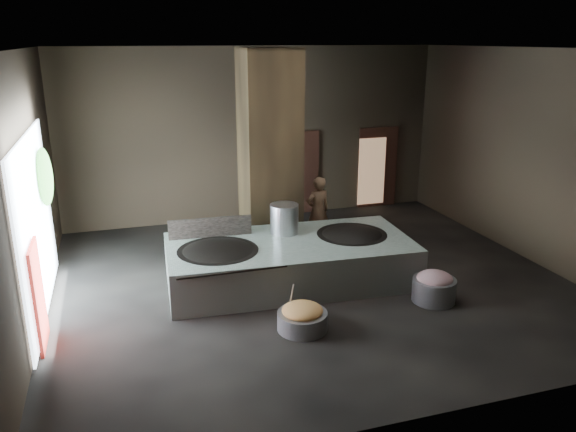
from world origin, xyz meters
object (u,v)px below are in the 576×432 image
object	(u,v)px
wok_left	(218,255)
wok_right	(352,238)
hearth_platform	(290,261)
stock_pot	(284,219)
cook	(318,211)
meat_basin	(434,290)
veg_basin	(302,321)

from	to	relation	value
wok_left	wok_right	xyz separation A→B (m)	(2.80, 0.10, 0.00)
hearth_platform	stock_pot	xyz separation A→B (m)	(0.05, 0.55, 0.71)
wok_left	stock_pot	bearing A→B (deg)	21.80
cook	meat_basin	world-z (taller)	cook
hearth_platform	stock_pot	bearing A→B (deg)	88.02
hearth_platform	veg_basin	bearing A→B (deg)	-98.26
hearth_platform	stock_pot	distance (m)	0.90
wok_left	veg_basin	xyz separation A→B (m)	(1.05, -1.91, -0.59)
hearth_platform	wok_left	xyz separation A→B (m)	(-1.45, -0.05, 0.33)
cook	hearth_platform	bearing A→B (deg)	45.59
hearth_platform	wok_right	world-z (taller)	wok_right
veg_basin	hearth_platform	bearing A→B (deg)	78.52
cook	meat_basin	size ratio (longest dim) A/B	2.05
wok_left	stock_pot	xyz separation A→B (m)	(1.50, 0.60, 0.38)
wok_left	wok_right	distance (m)	2.80
stock_pot	cook	xyz separation A→B (m)	(1.21, 1.29, -0.31)
wok_right	stock_pot	bearing A→B (deg)	158.96
veg_basin	meat_basin	world-z (taller)	meat_basin
hearth_platform	meat_basin	xyz separation A→B (m)	(2.28, -1.66, -0.20)
meat_basin	wok_right	bearing A→B (deg)	118.51
hearth_platform	veg_basin	xyz separation A→B (m)	(-0.40, -1.96, -0.26)
wok_left	wok_right	size ratio (longest dim) A/B	1.07
hearth_platform	wok_left	world-z (taller)	wok_left
wok_left	stock_pot	size ratio (longest dim) A/B	2.42
hearth_platform	stock_pot	size ratio (longest dim) A/B	7.67
hearth_platform	wok_right	xyz separation A→B (m)	(1.35, 0.05, 0.33)
wok_right	meat_basin	xyz separation A→B (m)	(0.93, -1.71, -0.53)
meat_basin	veg_basin	bearing A→B (deg)	-173.73
wok_left	meat_basin	world-z (taller)	wok_left
meat_basin	stock_pot	bearing A→B (deg)	135.22
veg_basin	wok_right	bearing A→B (deg)	48.97
veg_basin	cook	bearing A→B (deg)	66.35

